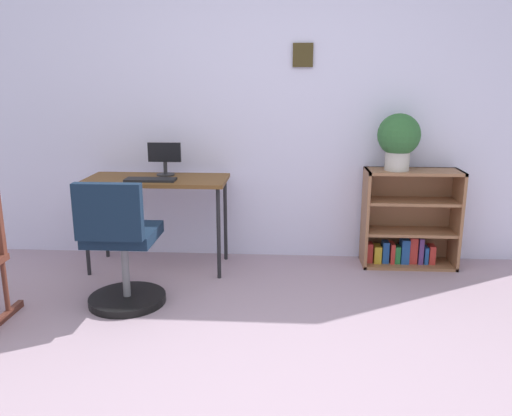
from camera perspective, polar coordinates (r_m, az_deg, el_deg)
name	(u,v)px	position (r m, az deg, el deg)	size (l,w,h in m)	color
ground_plane	(238,400)	(2.63, -2.05, -20.42)	(6.24, 6.24, 0.00)	#9F8795
wall_back	(262,118)	(4.32, 0.64, 9.94)	(5.20, 0.12, 2.35)	silver
desk	(157,186)	(4.12, -10.92, 2.41)	(1.10, 0.51, 0.74)	brown
monitor	(165,158)	(4.18, -10.07, 5.51)	(0.26, 0.14, 0.26)	#262628
keyboard	(151,180)	(4.00, -11.59, 3.09)	(0.38, 0.14, 0.02)	black
office_chair	(121,253)	(3.50, -14.69, -4.79)	(0.52, 0.55, 0.88)	black
bookshelf_low	(408,222)	(4.38, 16.45, -1.54)	(0.75, 0.30, 0.79)	#8C5E3E
potted_plant_on_shelf	(399,138)	(4.17, 15.51, 7.46)	(0.33, 0.33, 0.44)	#B7B2A8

